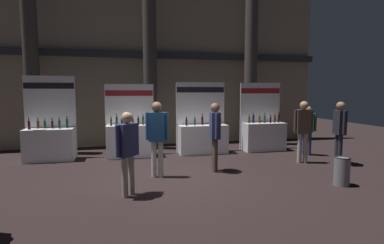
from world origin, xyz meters
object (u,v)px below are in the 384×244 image
(visitor_0, at_px, (307,127))
(visitor_8, at_px, (215,131))
(visitor_1, at_px, (340,127))
(visitor_2, at_px, (157,132))
(exhibitor_booth_1, at_px, (131,138))
(exhibitor_booth_2, at_px, (203,136))
(trash_bin, at_px, (342,171))
(visitor_3, at_px, (303,126))
(visitor_7, at_px, (128,146))
(exhibitor_booth_3, at_px, (263,133))
(exhibitor_booth_0, at_px, (50,140))

(visitor_0, bearing_deg, visitor_8, -123.47)
(visitor_1, height_order, visitor_8, visitor_1)
(visitor_2, bearing_deg, exhibitor_booth_1, -63.26)
(exhibitor_booth_2, distance_m, visitor_0, 3.45)
(trash_bin, relative_size, visitor_8, 0.36)
(visitor_2, bearing_deg, visitor_8, -158.75)
(trash_bin, xyz_separation_m, visitor_8, (-2.40, 1.79, 0.75))
(trash_bin, relative_size, visitor_3, 0.36)
(visitor_2, relative_size, visitor_7, 1.09)
(trash_bin, bearing_deg, exhibitor_booth_2, 117.07)
(exhibitor_booth_1, xyz_separation_m, visitor_7, (-0.16, -3.71, 0.40))
(exhibitor_booth_3, distance_m, visitor_8, 3.44)
(trash_bin, bearing_deg, exhibitor_booth_3, 88.25)
(visitor_8, bearing_deg, exhibitor_booth_3, -41.17)
(visitor_8, bearing_deg, exhibitor_booth_2, -0.92)
(exhibitor_booth_0, distance_m, exhibitor_booth_1, 2.40)
(visitor_1, bearing_deg, exhibitor_booth_1, 81.05)
(exhibitor_booth_3, xyz_separation_m, visitor_3, (0.26, -1.99, 0.49))
(visitor_1, distance_m, visitor_2, 5.22)
(exhibitor_booth_1, bearing_deg, visitor_3, -22.41)
(exhibitor_booth_1, height_order, visitor_8, exhibitor_booth_1)
(exhibitor_booth_0, xyz_separation_m, visitor_7, (2.24, -3.72, 0.39))
(visitor_1, distance_m, visitor_8, 3.69)
(visitor_1, bearing_deg, visitor_3, 79.73)
(trash_bin, xyz_separation_m, visitor_3, (0.39, 2.09, 0.77))
(exhibitor_booth_3, xyz_separation_m, visitor_1, (1.16, -2.39, 0.48))
(exhibitor_booth_0, bearing_deg, visitor_7, -59.00)
(visitor_3, bearing_deg, exhibitor_booth_0, -178.13)
(exhibitor_booth_1, distance_m, visitor_0, 5.76)
(exhibitor_booth_2, height_order, exhibitor_booth_3, exhibitor_booth_2)
(exhibitor_booth_3, bearing_deg, exhibitor_booth_1, 179.66)
(visitor_0, relative_size, visitor_2, 0.87)
(exhibitor_booth_1, xyz_separation_m, visitor_3, (4.88, -2.01, 0.48))
(exhibitor_booth_2, bearing_deg, exhibitor_booth_1, 179.91)
(exhibitor_booth_1, bearing_deg, visitor_1, -22.65)
(exhibitor_booth_2, bearing_deg, visitor_2, -126.23)
(exhibitor_booth_3, bearing_deg, exhibitor_booth_0, 179.65)
(exhibitor_booth_0, xyz_separation_m, exhibitor_booth_2, (4.80, -0.02, -0.02))
(trash_bin, distance_m, visitor_3, 2.26)
(exhibitor_booth_3, relative_size, visitor_7, 1.41)
(visitor_1, bearing_deg, exhibitor_booth_0, 87.17)
(visitor_0, distance_m, visitor_8, 3.76)
(exhibitor_booth_3, height_order, visitor_8, exhibitor_booth_3)
(exhibitor_booth_3, xyz_separation_m, visitor_0, (1.03, -1.07, 0.34))
(visitor_8, bearing_deg, trash_bin, -120.02)
(visitor_7, bearing_deg, exhibitor_booth_1, -138.32)
(visitor_2, distance_m, visitor_3, 4.35)
(visitor_8, bearing_deg, visitor_2, 103.74)
(visitor_0, xyz_separation_m, visitor_7, (-5.81, -2.61, 0.07))
(trash_bin, height_order, visitor_3, visitor_3)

